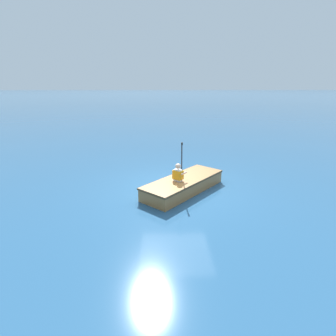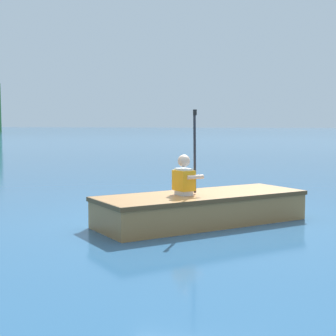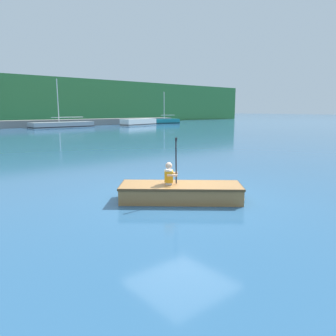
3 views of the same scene
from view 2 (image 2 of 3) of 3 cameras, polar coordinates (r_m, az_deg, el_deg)
name	(u,v)px [view 2 (image 2 of 3)]	position (r m, az deg, el deg)	size (l,w,h in m)	color
ground_plane	(190,219)	(7.66, 2.47, -5.71)	(300.00, 300.00, 0.00)	#28567F
rowboat_foreground	(204,206)	(7.35, 4.02, -4.25)	(2.99, 2.83, 0.43)	#A3703D
person_paddler	(184,177)	(7.11, 1.84, -0.98)	(0.46, 0.46, 1.18)	silver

